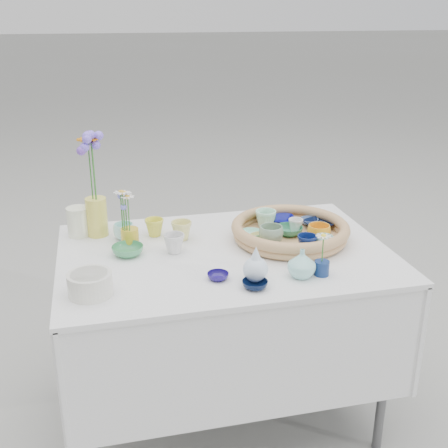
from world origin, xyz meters
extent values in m
plane|color=gray|center=(0.00, 0.00, 0.00)|extent=(80.00, 80.00, 0.00)
imported|color=#04076C|center=(0.29, 0.19, 0.80)|extent=(0.13, 0.13, 0.03)
imported|color=black|center=(0.43, 0.11, 0.80)|extent=(0.15, 0.15, 0.03)
imported|color=orange|center=(0.37, -0.04, 0.82)|extent=(0.12, 0.12, 0.07)
imported|color=#33805C|center=(0.28, 0.06, 0.80)|extent=(0.13, 0.13, 0.03)
imported|color=gray|center=(0.18, -0.01, 0.82)|extent=(0.12, 0.12, 0.07)
imported|color=#98EAD1|center=(0.12, 0.06, 0.80)|extent=(0.09, 0.09, 0.03)
imported|color=#BBFBD8|center=(0.21, 0.15, 0.82)|extent=(0.11, 0.11, 0.08)
imported|color=silver|center=(0.32, 0.09, 0.81)|extent=(0.08, 0.08, 0.06)
imported|color=#6B8EC9|center=(0.40, 0.16, 0.80)|extent=(0.10, 0.10, 0.02)
imported|color=#0B1A52|center=(0.29, -0.12, 0.82)|extent=(0.09, 0.09, 0.07)
imported|color=#FFD87E|center=(0.15, -0.01, 0.80)|extent=(0.11, 0.11, 0.03)
imported|color=#95DED2|center=(0.36, -0.11, 0.81)|extent=(0.08, 0.08, 0.06)
imported|color=#3F794B|center=(0.22, 0.19, 0.81)|extent=(0.10, 0.10, 0.06)
imported|color=yellow|center=(-0.25, 0.22, 0.80)|extent=(0.10, 0.10, 0.07)
imported|color=#DDD77A|center=(-0.14, 0.16, 0.80)|extent=(0.08, 0.08, 0.08)
imported|color=#3E8F5A|center=(-0.37, 0.05, 0.78)|extent=(0.14, 0.14, 0.04)
imported|color=silver|center=(-0.19, 0.03, 0.80)|extent=(0.10, 0.10, 0.08)
imported|color=navy|center=(-0.08, -0.23, 0.78)|extent=(0.10, 0.10, 0.02)
imported|color=#A9E8DC|center=(-0.37, 0.21, 0.80)|extent=(0.10, 0.10, 0.07)
imported|color=black|center=(0.03, -0.32, 0.78)|extent=(0.11, 0.11, 0.03)
imported|color=#92D9D2|center=(0.21, -0.27, 0.82)|extent=(0.13, 0.13, 0.10)
cylinder|color=navy|center=(0.28, -0.28, 0.79)|extent=(0.07, 0.07, 0.05)
cylinder|color=#DAD04D|center=(-0.47, 0.28, 0.84)|extent=(0.09, 0.09, 0.16)
cylinder|color=gold|center=(-0.35, 0.13, 0.80)|extent=(0.09, 0.09, 0.07)
camera|label=1|loc=(-0.46, -1.92, 1.64)|focal=45.00mm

